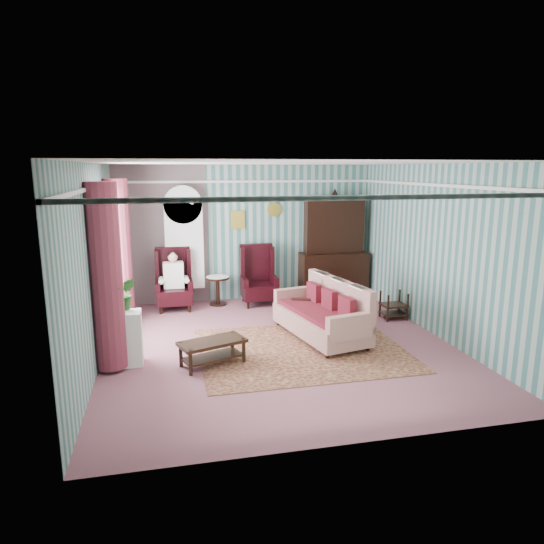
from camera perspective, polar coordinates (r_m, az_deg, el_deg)
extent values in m
plane|color=#90535C|center=(8.00, 0.79, -8.56)|extent=(6.00, 6.00, 0.00)
cube|color=#3D6E6B|center=(10.52, -2.98, 4.59)|extent=(5.50, 0.02, 2.90)
cube|color=#3D6E6B|center=(4.82, 9.12, -4.58)|extent=(5.50, 0.02, 2.90)
cube|color=#3D6E6B|center=(7.48, -20.15, 0.79)|extent=(0.02, 6.00, 2.90)
cube|color=#3D6E6B|center=(8.66, 18.83, 2.34)|extent=(0.02, 6.00, 2.90)
cube|color=white|center=(7.49, 0.85, 12.70)|extent=(5.50, 6.00, 0.02)
cube|color=#8E4862|center=(10.36, -12.85, 4.19)|extent=(1.90, 0.01, 2.90)
cube|color=silver|center=(7.49, 0.84, 10.02)|extent=(5.50, 6.00, 0.05)
cube|color=white|center=(8.04, -19.46, 2.31)|extent=(0.04, 1.50, 1.90)
cylinder|color=brown|center=(7.03, -18.93, -0.63)|extent=(0.44, 0.44, 2.60)
cylinder|color=brown|center=(9.09, -17.56, 2.21)|extent=(0.44, 0.44, 2.60)
cube|color=gold|center=(10.42, -4.06, 6.16)|extent=(0.30, 0.03, 0.38)
cube|color=silver|center=(10.27, -10.26, 2.37)|extent=(0.80, 0.28, 2.24)
cube|color=black|center=(10.77, 7.33, 3.23)|extent=(1.50, 0.56, 2.36)
cube|color=black|center=(9.98, -11.49, -0.87)|extent=(0.76, 0.80, 1.25)
cube|color=black|center=(10.15, -1.57, -0.40)|extent=(0.76, 0.80, 1.25)
cylinder|color=black|center=(10.25, -6.39, -2.22)|extent=(0.50, 0.50, 0.60)
cube|color=black|center=(9.54, 14.12, -3.78)|extent=(0.45, 0.38, 0.54)
cube|color=white|center=(7.42, -17.15, -7.51)|extent=(0.55, 0.35, 0.80)
cube|color=#451D17|center=(7.80, 3.47, -9.09)|extent=(3.20, 2.60, 0.01)
cube|color=beige|center=(8.20, 5.71, -3.92)|extent=(1.30, 2.12, 1.13)
cube|color=beige|center=(9.04, 4.37, -2.76)|extent=(0.92, 0.93, 1.02)
cube|color=black|center=(7.23, -7.02, -9.39)|extent=(1.05, 0.74, 0.37)
imported|color=#1D531A|center=(7.11, -18.34, -3.21)|extent=(0.44, 0.40, 0.44)
imported|color=#19511B|center=(7.36, -16.80, -2.48)|extent=(0.29, 0.25, 0.47)
imported|color=#1E4D18|center=(7.33, -18.07, -3.12)|extent=(0.24, 0.24, 0.34)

